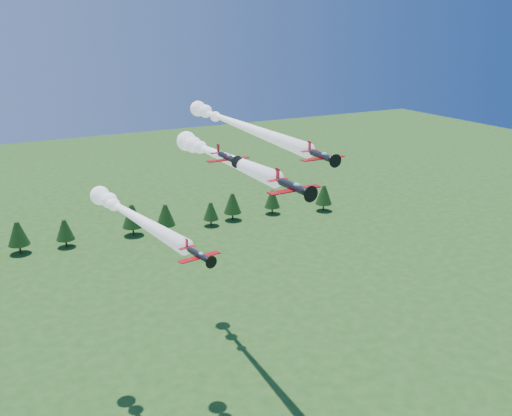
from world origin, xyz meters
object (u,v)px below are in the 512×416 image
plane_lead (216,154)px  plane_left (128,213)px  plane_slot (227,157)px  plane_right (235,123)px

plane_lead → plane_left: (-13.78, 7.26, -10.49)m
plane_lead → plane_slot: 5.54m
plane_slot → plane_right: bearing=62.0°
plane_slot → plane_lead: bearing=85.4°
plane_left → plane_slot: (13.28, -12.74, 11.09)m
plane_right → plane_slot: bearing=-116.4°
plane_right → plane_slot: size_ratio=7.92×
plane_lead → plane_left: bearing=149.9°
plane_right → plane_left: bearing=-154.0°
plane_right → plane_slot: 27.92m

